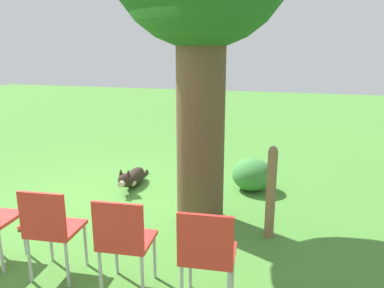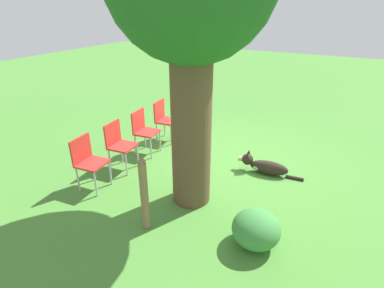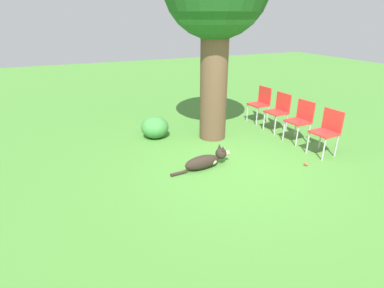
% 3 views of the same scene
% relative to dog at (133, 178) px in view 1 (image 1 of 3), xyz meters
% --- Properties ---
extents(ground_plane, '(30.00, 30.00, 0.00)m').
position_rel_dog_xyz_m(ground_plane, '(0.65, 0.03, -0.14)').
color(ground_plane, '#478433').
extents(dog, '(1.19, 0.28, 0.39)m').
position_rel_dog_xyz_m(dog, '(0.00, 0.00, 0.00)').
color(dog, '#2D231C').
rests_on(dog, ground_plane).
extents(fence_post, '(0.11, 0.11, 1.08)m').
position_rel_dog_xyz_m(fence_post, '(1.04, 2.21, 0.40)').
color(fence_post, '#846647').
rests_on(fence_post, ground_plane).
extents(red_chair_1, '(0.46, 0.48, 0.91)m').
position_rel_dog_xyz_m(red_chair_1, '(2.43, 0.33, 0.39)').
color(red_chair_1, red).
rests_on(red_chair_1, ground_plane).
extents(red_chair_2, '(0.46, 0.48, 0.91)m').
position_rel_dog_xyz_m(red_chair_2, '(2.45, 1.07, 0.39)').
color(red_chair_2, red).
rests_on(red_chair_2, ground_plane).
extents(red_chair_3, '(0.46, 0.48, 0.91)m').
position_rel_dog_xyz_m(red_chair_3, '(2.46, 1.82, 0.39)').
color(red_chair_3, red).
rests_on(red_chair_3, ground_plane).
extents(tennis_ball, '(0.07, 0.07, 0.07)m').
position_rel_dog_xyz_m(tennis_ball, '(1.73, -0.68, -0.11)').
color(tennis_ball, '#E54C33').
rests_on(tennis_ball, ground_plane).
extents(low_shrub, '(0.62, 0.62, 0.50)m').
position_rel_dog_xyz_m(low_shrub, '(-0.40, 1.82, 0.10)').
color(low_shrub, '#3D843D').
rests_on(low_shrub, ground_plane).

